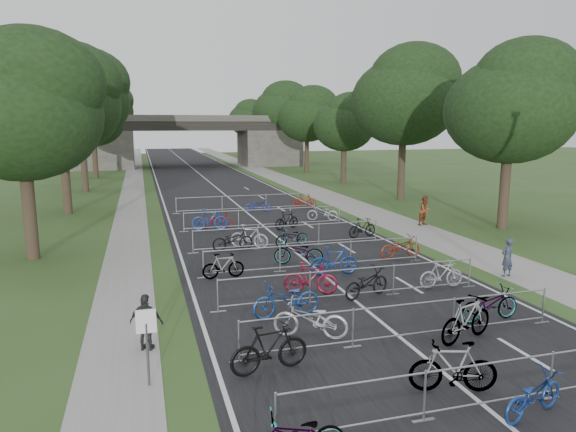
# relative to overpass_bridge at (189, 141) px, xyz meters

# --- Properties ---
(ground) EXTENTS (200.00, 200.00, 0.00)m
(ground) POSITION_rel_overpass_bridge_xyz_m (0.00, -65.00, -3.53)
(ground) COLOR #344C20
(ground) RESTS_ON ground
(road) EXTENTS (11.00, 140.00, 0.01)m
(road) POSITION_rel_overpass_bridge_xyz_m (0.00, -15.00, -3.53)
(road) COLOR black
(road) RESTS_ON ground
(sidewalk_right) EXTENTS (3.00, 140.00, 0.01)m
(sidewalk_right) POSITION_rel_overpass_bridge_xyz_m (8.00, -15.00, -3.53)
(sidewalk_right) COLOR gray
(sidewalk_right) RESTS_ON ground
(sidewalk_left) EXTENTS (2.00, 140.00, 0.01)m
(sidewalk_left) POSITION_rel_overpass_bridge_xyz_m (-7.50, -15.00, -3.53)
(sidewalk_left) COLOR gray
(sidewalk_left) RESTS_ON ground
(lane_markings) EXTENTS (0.12, 140.00, 0.00)m
(lane_markings) POSITION_rel_overpass_bridge_xyz_m (0.00, -15.00, -3.53)
(lane_markings) COLOR silver
(lane_markings) RESTS_ON ground
(overpass_bridge) EXTENTS (31.00, 8.00, 7.05)m
(overpass_bridge) POSITION_rel_overpass_bridge_xyz_m (0.00, 0.00, 0.00)
(overpass_bridge) COLOR #403F39
(overpass_bridge) RESTS_ON ground
(park_sign) EXTENTS (0.45, 0.06, 1.83)m
(park_sign) POSITION_rel_overpass_bridge_xyz_m (-6.80, -62.00, -2.27)
(park_sign) COLOR #4C4C51
(park_sign) RESTS_ON ground
(tree_left_0) EXTENTS (6.72, 6.72, 10.25)m
(tree_left_0) POSITION_rel_overpass_bridge_xyz_m (-11.39, -49.07, 2.96)
(tree_left_0) COLOR #33261C
(tree_left_0) RESTS_ON ground
(tree_right_0) EXTENTS (7.17, 7.17, 10.93)m
(tree_right_0) POSITION_rel_overpass_bridge_xyz_m (13.11, -49.07, 3.39)
(tree_right_0) COLOR #33261C
(tree_right_0) RESTS_ON ground
(tree_left_1) EXTENTS (7.56, 7.56, 11.53)m
(tree_left_1) POSITION_rel_overpass_bridge_xyz_m (-11.39, -37.07, 3.77)
(tree_left_1) COLOR #33261C
(tree_left_1) RESTS_ON ground
(tree_right_1) EXTENTS (8.18, 8.18, 12.47)m
(tree_right_1) POSITION_rel_overpass_bridge_xyz_m (13.11, -37.07, 4.37)
(tree_right_1) COLOR #33261C
(tree_right_1) RESTS_ON ground
(tree_left_2) EXTENTS (8.40, 8.40, 12.81)m
(tree_left_2) POSITION_rel_overpass_bridge_xyz_m (-11.39, -25.07, 4.58)
(tree_left_2) COLOR #33261C
(tree_left_2) RESTS_ON ground
(tree_right_2) EXTENTS (6.16, 6.16, 9.39)m
(tree_right_2) POSITION_rel_overpass_bridge_xyz_m (13.11, -25.07, 2.41)
(tree_right_2) COLOR #33261C
(tree_right_2) RESTS_ON ground
(tree_left_3) EXTENTS (6.72, 6.72, 10.25)m
(tree_left_3) POSITION_rel_overpass_bridge_xyz_m (-11.39, -13.07, 2.96)
(tree_left_3) COLOR #33261C
(tree_left_3) RESTS_ON ground
(tree_right_3) EXTENTS (7.17, 7.17, 10.93)m
(tree_right_3) POSITION_rel_overpass_bridge_xyz_m (13.11, -13.07, 3.39)
(tree_right_3) COLOR #33261C
(tree_right_3) RESTS_ON ground
(tree_left_4) EXTENTS (7.56, 7.56, 11.53)m
(tree_left_4) POSITION_rel_overpass_bridge_xyz_m (-11.39, -1.07, 3.77)
(tree_left_4) COLOR #33261C
(tree_left_4) RESTS_ON ground
(tree_right_4) EXTENTS (8.18, 8.18, 12.47)m
(tree_right_4) POSITION_rel_overpass_bridge_xyz_m (13.11, -1.07, 4.37)
(tree_right_4) COLOR #33261C
(tree_right_4) RESTS_ON ground
(tree_left_5) EXTENTS (8.40, 8.40, 12.81)m
(tree_left_5) POSITION_rel_overpass_bridge_xyz_m (-11.39, 10.93, 4.58)
(tree_left_5) COLOR #33261C
(tree_left_5) RESTS_ON ground
(tree_right_5) EXTENTS (6.16, 6.16, 9.39)m
(tree_right_5) POSITION_rel_overpass_bridge_xyz_m (13.11, 10.93, 2.41)
(tree_right_5) COLOR #33261C
(tree_right_5) RESTS_ON ground
(tree_left_6) EXTENTS (6.72, 6.72, 10.25)m
(tree_left_6) POSITION_rel_overpass_bridge_xyz_m (-11.39, 22.93, 2.96)
(tree_left_6) COLOR #33261C
(tree_left_6) RESTS_ON ground
(tree_right_6) EXTENTS (7.17, 7.17, 10.93)m
(tree_right_6) POSITION_rel_overpass_bridge_xyz_m (13.11, 22.93, 3.39)
(tree_right_6) COLOR #33261C
(tree_right_6) RESTS_ON ground
(barrier_row_0) EXTENTS (9.70, 0.08, 1.10)m
(barrier_row_0) POSITION_rel_overpass_bridge_xyz_m (0.00, -65.00, -2.99)
(barrier_row_0) COLOR #9B9DA2
(barrier_row_0) RESTS_ON ground
(barrier_row_1) EXTENTS (9.70, 0.08, 1.10)m
(barrier_row_1) POSITION_rel_overpass_bridge_xyz_m (0.00, -61.40, -2.99)
(barrier_row_1) COLOR #9B9DA2
(barrier_row_1) RESTS_ON ground
(barrier_row_2) EXTENTS (9.70, 0.08, 1.10)m
(barrier_row_2) POSITION_rel_overpass_bridge_xyz_m (0.00, -57.80, -2.99)
(barrier_row_2) COLOR #9B9DA2
(barrier_row_2) RESTS_ON ground
(barrier_row_3) EXTENTS (9.70, 0.08, 1.10)m
(barrier_row_3) POSITION_rel_overpass_bridge_xyz_m (0.00, -54.00, -2.99)
(barrier_row_3) COLOR #9B9DA2
(barrier_row_3) RESTS_ON ground
(barrier_row_4) EXTENTS (9.70, 0.08, 1.10)m
(barrier_row_4) POSITION_rel_overpass_bridge_xyz_m (0.00, -50.00, -2.99)
(barrier_row_4) COLOR #9B9DA2
(barrier_row_4) RESTS_ON ground
(barrier_row_5) EXTENTS (9.70, 0.08, 1.10)m
(barrier_row_5) POSITION_rel_overpass_bridge_xyz_m (0.00, -45.00, -2.99)
(barrier_row_5) COLOR #9B9DA2
(barrier_row_5) RESTS_ON ground
(barrier_row_6) EXTENTS (9.70, 0.08, 1.10)m
(barrier_row_6) POSITION_rel_overpass_bridge_xyz_m (0.00, -39.00, -2.99)
(barrier_row_6) COLOR #9B9DA2
(barrier_row_6) RESTS_ON ground
(bike_1) EXTENTS (2.04, 1.11, 1.18)m
(bike_1) POSITION_rel_overpass_bridge_xyz_m (-0.32, -64.15, -2.94)
(bike_1) COLOR #9B9DA2
(bike_1) RESTS_ON ground
(bike_2) EXTENTS (1.89, 1.08, 0.94)m
(bike_2) POSITION_rel_overpass_bridge_xyz_m (0.68, -65.46, -3.06)
(bike_2) COLOR navy
(bike_2) RESTS_ON ground
(bike_4) EXTENTS (2.06, 0.86, 1.20)m
(bike_4) POSITION_rel_overpass_bridge_xyz_m (-4.00, -62.12, -2.93)
(bike_4) COLOR black
(bike_4) RESTS_ON ground
(bike_5) EXTENTS (2.20, 1.57, 1.10)m
(bike_5) POSITION_rel_overpass_bridge_xyz_m (-2.43, -60.51, -2.99)
(bike_5) COLOR silver
(bike_5) RESTS_ON ground
(bike_6) EXTENTS (2.14, 1.20, 1.24)m
(bike_6) POSITION_rel_overpass_bridge_xyz_m (1.61, -61.88, -2.91)
(bike_6) COLOR #9B9DA2
(bike_6) RESTS_ON ground
(bike_7) EXTENTS (2.07, 0.83, 1.07)m
(bike_7) POSITION_rel_overpass_bridge_xyz_m (3.17, -60.81, -3.00)
(bike_7) COLOR #9B9DA2
(bike_7) RESTS_ON ground
(bike_8) EXTENTS (2.22, 0.93, 1.14)m
(bike_8) POSITION_rel_overpass_bridge_xyz_m (-2.63, -58.81, -2.97)
(bike_8) COLOR #1A4393
(bike_8) RESTS_ON ground
(bike_9) EXTENTS (1.96, 1.25, 1.15)m
(bike_9) POSITION_rel_overpass_bridge_xyz_m (-1.23, -56.95, -2.96)
(bike_9) COLOR maroon
(bike_9) RESTS_ON ground
(bike_10) EXTENTS (2.05, 1.29, 1.02)m
(bike_10) POSITION_rel_overpass_bridge_xyz_m (0.52, -57.79, -3.02)
(bike_10) COLOR black
(bike_10) RESTS_ON ground
(bike_11) EXTENTS (1.74, 0.56, 1.03)m
(bike_11) POSITION_rel_overpass_bridge_xyz_m (3.55, -57.62, -3.02)
(bike_11) COLOR #9F9FA6
(bike_11) RESTS_ON ground
(bike_12) EXTENTS (1.67, 0.55, 0.99)m
(bike_12) POSITION_rel_overpass_bridge_xyz_m (-3.86, -54.26, -3.04)
(bike_12) COLOR #9B9DA2
(bike_12) RESTS_ON ground
(bike_13) EXTENTS (2.20, 1.43, 1.09)m
(bike_13) POSITION_rel_overpass_bridge_xyz_m (-0.50, -53.19, -2.99)
(bike_13) COLOR #9B9DA2
(bike_13) RESTS_ON ground
(bike_14) EXTENTS (1.96, 0.77, 1.15)m
(bike_14) POSITION_rel_overpass_bridge_xyz_m (0.41, -54.98, -2.96)
(bike_14) COLOR navy
(bike_14) RESTS_ON ground
(bike_15) EXTENTS (1.99, 0.79, 1.03)m
(bike_15) POSITION_rel_overpass_bridge_xyz_m (4.14, -53.45, -3.02)
(bike_15) COLOR maroon
(bike_15) RESTS_ON ground
(bike_16) EXTENTS (1.96, 0.77, 1.01)m
(bike_16) POSITION_rel_overpass_bridge_xyz_m (-2.75, -49.95, -3.03)
(bike_16) COLOR black
(bike_16) RESTS_ON ground
(bike_17) EXTENTS (1.91, 1.47, 1.15)m
(bike_17) POSITION_rel_overpass_bridge_xyz_m (-1.91, -49.75, -2.96)
(bike_17) COLOR #AAA9B1
(bike_17) RESTS_ON ground
(bike_18) EXTENTS (1.87, 1.04, 0.93)m
(bike_18) POSITION_rel_overpass_bridge_xyz_m (0.16, -49.95, -3.07)
(bike_18) COLOR #9B9DA2
(bike_18) RESTS_ON ground
(bike_19) EXTENTS (1.77, 0.85, 1.03)m
(bike_19) POSITION_rel_overpass_bridge_xyz_m (4.30, -49.02, -3.02)
(bike_19) COLOR black
(bike_19) RESTS_ON ground
(bike_20) EXTENTS (2.09, 0.85, 1.22)m
(bike_20) POSITION_rel_overpass_bridge_xyz_m (-3.16, -44.91, -2.92)
(bike_20) COLOR navy
(bike_20) RESTS_ON ground
(bike_21) EXTENTS (1.85, 0.75, 0.95)m
(bike_21) POSITION_rel_overpass_bridge_xyz_m (-2.65, -44.50, -3.06)
(bike_21) COLOR maroon
(bike_21) RESTS_ON ground
(bike_22) EXTENTS (1.74, 1.14, 1.02)m
(bike_22) POSITION_rel_overpass_bridge_xyz_m (1.08, -45.83, -3.02)
(bike_22) COLOR black
(bike_22) RESTS_ON ground
(bike_23) EXTENTS (1.99, 1.31, 0.99)m
(bike_23) POSITION_rel_overpass_bridge_xyz_m (3.90, -43.97, -3.04)
(bike_23) COLOR #9A9BA1
(bike_23) RESTS_ON ground
(bike_26) EXTENTS (1.84, 0.82, 0.94)m
(bike_26) POSITION_rel_overpass_bridge_xyz_m (0.79, -39.82, -3.07)
(bike_26) COLOR navy
(bike_26) RESTS_ON ground
(bike_27) EXTENTS (1.74, 1.02, 1.01)m
(bike_27) POSITION_rel_overpass_bridge_xyz_m (4.30, -39.04, -3.03)
(bike_27) COLOR maroon
(bike_27) RESTS_ON ground
(pedestrian_a) EXTENTS (0.61, 0.46, 1.53)m
(pedestrian_a) POSITION_rel_overpass_bridge_xyz_m (6.80, -57.07, -2.77)
(pedestrian_a) COLOR #2D3444
(pedestrian_a) RESTS_ON ground
(pedestrian_b) EXTENTS (1.00, 0.88, 1.72)m
(pedestrian_b) POSITION_rel_overpass_bridge_xyz_m (9.20, -47.01, -2.67)
(pedestrian_b) COLOR brown
(pedestrian_b) RESTS_ON ground
(pedestrian_c) EXTENTS (0.97, 0.68, 1.52)m
(pedestrian_c) POSITION_rel_overpass_bridge_xyz_m (-6.80, -60.04, -2.77)
(pedestrian_c) COLOR #262628
(pedestrian_c) RESTS_ON ground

